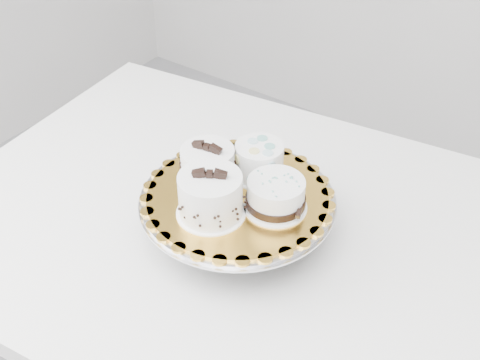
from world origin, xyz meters
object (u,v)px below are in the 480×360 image
Objects in this scene: cake_stand at (238,209)px; cake_banded at (208,167)px; cake_dots at (259,160)px; cake_board at (238,196)px; cake_ribbon at (276,196)px; cake_swirl at (210,196)px; table at (265,255)px.

cake_banded reaches higher than cake_stand.
cake_board is at bearing -72.06° from cake_dots.
cake_board is 2.94× the size of cake_dots.
cake_ribbon is at bearing -5.23° from cake_banded.
cake_banded is (-0.07, -0.00, 0.04)m from cake_board.
cake_swirl is at bearing -96.35° from cake_board.
cake_stand is 1.09× the size of cake_board.
cake_stand reaches higher than table.
cake_swirl is at bearing -96.35° from cake_stand.
cake_stand is (-0.03, -0.04, 0.13)m from table.
cake_board is at bearing 53.18° from cake_swirl.
cake_swirl is 0.14m from cake_dots.
cake_swirl is 1.34× the size of cake_dots.
cake_ribbon reaches higher than cake_stand.
table is 0.21m from cake_dots.
cake_dots is at bearing 91.51° from cake_board.
cake_swirl is 1.20× the size of cake_ribbon.
cake_swirl is at bearing -117.44° from table.
cake_dots reaches higher than cake_ribbon.
cake_board is 0.08m from cake_swirl.
cake_dots reaches higher than cake_board.
cake_banded reaches higher than cake_ribbon.
cake_stand is at bearing -72.06° from cake_dots.
cake_ribbon is at bearing -46.93° from table.
cake_ribbon is at bearing 7.29° from cake_stand.
cake_dots is 0.89× the size of cake_ribbon.
table is at bearing 122.99° from cake_ribbon.
cake_board is (0.00, -0.00, 0.03)m from cake_stand.
cake_dots is (-0.04, 0.03, 0.20)m from table.
table is 0.18m from cake_board.
table is 0.15m from cake_stand.
cake_board is 2.92× the size of cake_banded.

